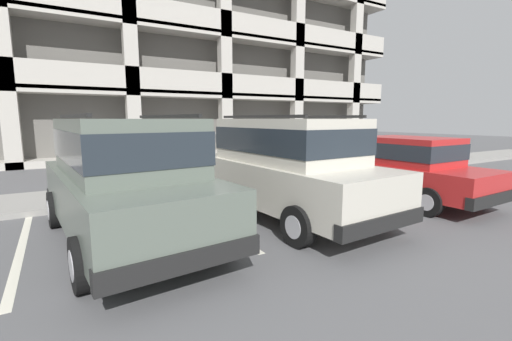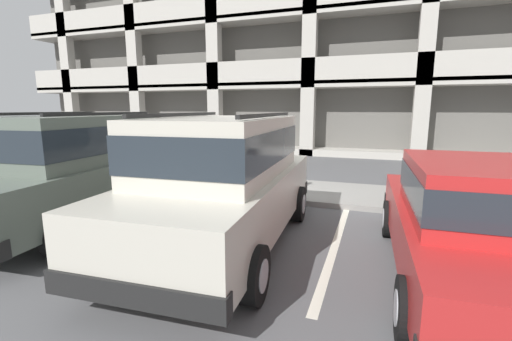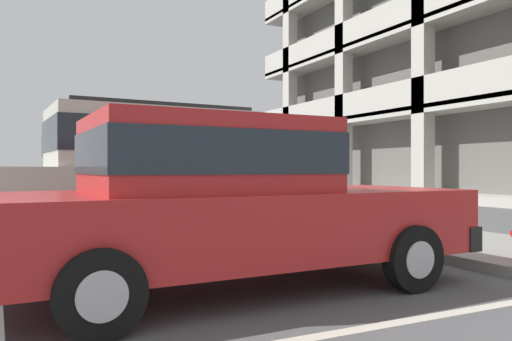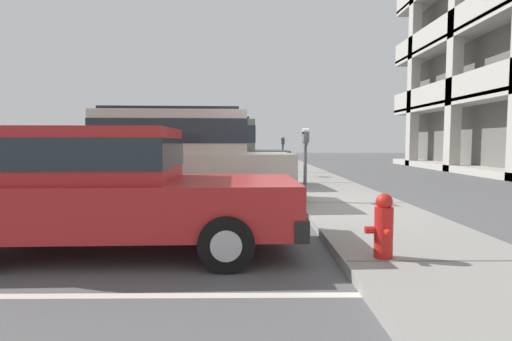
{
  "view_description": "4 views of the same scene",
  "coord_description": "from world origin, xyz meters",
  "px_view_note": "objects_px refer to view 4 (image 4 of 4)",
  "views": [
    {
      "loc": [
        -4.03,
        -7.88,
        1.97
      ],
      "look_at": [
        0.15,
        -0.74,
        0.72
      ],
      "focal_mm": 24.0,
      "sensor_mm": 36.0,
      "label": 1
    },
    {
      "loc": [
        2.06,
        -6.94,
        2.1
      ],
      "look_at": [
        -0.18,
        -0.63,
        0.88
      ],
      "focal_mm": 24.0,
      "sensor_mm": 36.0,
      "label": 2
    },
    {
      "loc": [
        7.38,
        -4.26,
        1.1
      ],
      "look_at": [
        -0.48,
        -0.44,
        1.07
      ],
      "focal_mm": 35.0,
      "sensor_mm": 36.0,
      "label": 3
    },
    {
      "loc": [
        8.09,
        -0.77,
        1.37
      ],
      "look_at": [
        -0.06,
        -0.69,
        0.78
      ],
      "focal_mm": 28.0,
      "sensor_mm": 36.0,
      "label": 4
    }
  ],
  "objects_px": {
    "parking_meter_far": "(283,146)",
    "red_sedan": "(202,152)",
    "parking_meter_near": "(305,147)",
    "silver_suv": "(176,156)",
    "dark_hatchback": "(108,187)",
    "fire_hydrant": "(383,226)"
  },
  "relations": [
    {
      "from": "silver_suv",
      "to": "fire_hydrant",
      "type": "height_order",
      "value": "silver_suv"
    },
    {
      "from": "fire_hydrant",
      "to": "silver_suv",
      "type": "bearing_deg",
      "value": -142.98
    },
    {
      "from": "parking_meter_near",
      "to": "parking_meter_far",
      "type": "xyz_separation_m",
      "value": [
        -6.16,
        0.01,
        -0.06
      ]
    },
    {
      "from": "silver_suv",
      "to": "parking_meter_near",
      "type": "distance_m",
      "value": 2.69
    },
    {
      "from": "silver_suv",
      "to": "fire_hydrant",
      "type": "xyz_separation_m",
      "value": [
        3.95,
        2.98,
        -0.62
      ]
    },
    {
      "from": "red_sedan",
      "to": "parking_meter_far",
      "type": "distance_m",
      "value": 4.15
    },
    {
      "from": "parking_meter_near",
      "to": "parking_meter_far",
      "type": "distance_m",
      "value": 6.16
    },
    {
      "from": "red_sedan",
      "to": "dark_hatchback",
      "type": "xyz_separation_m",
      "value": [
        6.31,
        -0.36,
        -0.27
      ]
    },
    {
      "from": "dark_hatchback",
      "to": "fire_hydrant",
      "type": "xyz_separation_m",
      "value": [
        0.67,
        3.19,
        -0.36
      ]
    },
    {
      "from": "silver_suv",
      "to": "dark_hatchback",
      "type": "distance_m",
      "value": 3.3
    },
    {
      "from": "parking_meter_far",
      "to": "parking_meter_near",
      "type": "bearing_deg",
      "value": -0.05
    },
    {
      "from": "red_sedan",
      "to": "fire_hydrant",
      "type": "bearing_deg",
      "value": 16.9
    },
    {
      "from": "parking_meter_far",
      "to": "red_sedan",
      "type": "bearing_deg",
      "value": -37.67
    },
    {
      "from": "parking_meter_near",
      "to": "fire_hydrant",
      "type": "height_order",
      "value": "parking_meter_near"
    },
    {
      "from": "silver_suv",
      "to": "parking_meter_far",
      "type": "relative_size",
      "value": 3.36
    },
    {
      "from": "red_sedan",
      "to": "fire_hydrant",
      "type": "distance_m",
      "value": 7.56
    },
    {
      "from": "dark_hatchback",
      "to": "parking_meter_near",
      "type": "bearing_deg",
      "value": 138.19
    },
    {
      "from": "silver_suv",
      "to": "parking_meter_near",
      "type": "height_order",
      "value": "silver_suv"
    },
    {
      "from": "parking_meter_far",
      "to": "fire_hydrant",
      "type": "distance_m",
      "value": 10.3
    },
    {
      "from": "red_sedan",
      "to": "dark_hatchback",
      "type": "relative_size",
      "value": 1.09
    },
    {
      "from": "parking_meter_near",
      "to": "parking_meter_far",
      "type": "height_order",
      "value": "parking_meter_near"
    },
    {
      "from": "red_sedan",
      "to": "parking_meter_near",
      "type": "relative_size",
      "value": 3.22
    }
  ]
}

